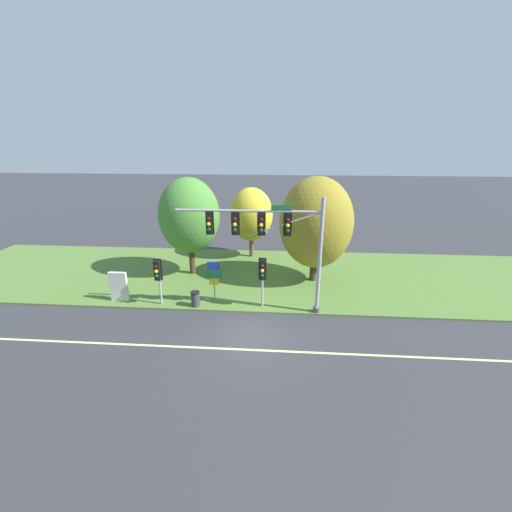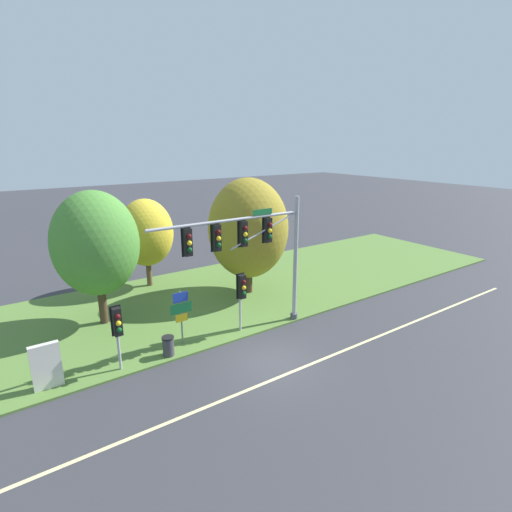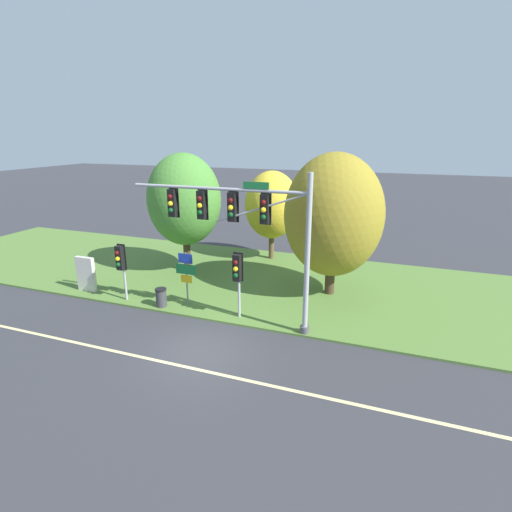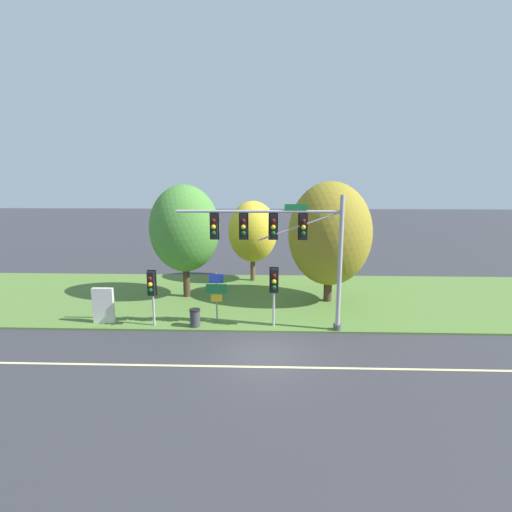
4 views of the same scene
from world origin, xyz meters
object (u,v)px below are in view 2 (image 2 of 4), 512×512
(pedestrian_signal_further_along, at_px, (117,325))
(tree_behind_signpost, at_px, (248,229))
(tree_left_of_mast, at_px, (146,233))
(tree_nearest_road, at_px, (96,244))
(info_kiosk, at_px, (46,366))
(route_sign_post, at_px, (181,310))
(trash_bin, at_px, (168,346))
(pedestrian_signal_near_kerb, at_px, (242,290))
(traffic_signal_mast, at_px, (253,244))

(pedestrian_signal_further_along, bearing_deg, tree_behind_signpost, 25.88)
(tree_left_of_mast, bearing_deg, tree_nearest_road, -134.28)
(pedestrian_signal_further_along, bearing_deg, info_kiosk, 170.80)
(tree_behind_signpost, bearing_deg, route_sign_post, -149.04)
(trash_bin, bearing_deg, tree_behind_signpost, 31.63)
(pedestrian_signal_near_kerb, distance_m, info_kiosk, 9.07)
(traffic_signal_mast, relative_size, route_sign_post, 3.08)
(traffic_signal_mast, bearing_deg, tree_left_of_mast, 101.28)
(trash_bin, bearing_deg, route_sign_post, 35.56)
(traffic_signal_mast, bearing_deg, trash_bin, 177.14)
(info_kiosk, xyz_separation_m, trash_bin, (4.91, -0.37, -0.47))
(traffic_signal_mast, relative_size, pedestrian_signal_further_along, 2.76)
(route_sign_post, bearing_deg, tree_behind_signpost, 30.96)
(route_sign_post, xyz_separation_m, tree_left_of_mast, (1.56, 8.70, 1.94))
(tree_left_of_mast, relative_size, tree_behind_signpost, 0.80)
(pedestrian_signal_near_kerb, relative_size, route_sign_post, 1.18)
(traffic_signal_mast, distance_m, tree_behind_signpost, 5.66)
(route_sign_post, distance_m, tree_behind_signpost, 7.89)
(route_sign_post, xyz_separation_m, tree_behind_signpost, (6.42, 3.85, 2.50))
(tree_nearest_road, xyz_separation_m, tree_left_of_mast, (4.10, 4.20, -0.75))
(pedestrian_signal_near_kerb, bearing_deg, pedestrian_signal_further_along, -178.59)
(tree_behind_signpost, bearing_deg, tree_nearest_road, 175.86)
(pedestrian_signal_further_along, distance_m, tree_nearest_road, 5.81)
(pedestrian_signal_near_kerb, relative_size, tree_nearest_road, 0.44)
(tree_nearest_road, bearing_deg, tree_left_of_mast, 45.72)
(traffic_signal_mast, distance_m, pedestrian_signal_further_along, 7.15)
(route_sign_post, bearing_deg, trash_bin, -144.44)
(traffic_signal_mast, height_order, pedestrian_signal_further_along, traffic_signal_mast)
(pedestrian_signal_near_kerb, height_order, info_kiosk, pedestrian_signal_near_kerb)
(tree_left_of_mast, bearing_deg, pedestrian_signal_near_kerb, -81.13)
(pedestrian_signal_further_along, bearing_deg, tree_left_of_mast, 63.45)
(pedestrian_signal_near_kerb, distance_m, tree_left_of_mast, 9.57)
(route_sign_post, height_order, tree_behind_signpost, tree_behind_signpost)
(traffic_signal_mast, xyz_separation_m, tree_behind_signpost, (2.93, 4.82, -0.46))
(pedestrian_signal_near_kerb, height_order, route_sign_post, pedestrian_signal_near_kerb)
(info_kiosk, bearing_deg, tree_behind_signpost, 18.83)
(info_kiosk, bearing_deg, pedestrian_signal_further_along, -9.20)
(traffic_signal_mast, relative_size, tree_left_of_mast, 1.39)
(trash_bin, bearing_deg, pedestrian_signal_near_kerb, 1.15)
(tree_left_of_mast, xyz_separation_m, trash_bin, (-2.60, -9.44, -3.18))
(pedestrian_signal_further_along, bearing_deg, route_sign_post, 14.29)
(tree_behind_signpost, xyz_separation_m, info_kiosk, (-12.36, -4.22, -3.26))
(info_kiosk, bearing_deg, tree_nearest_road, 54.99)
(pedestrian_signal_near_kerb, distance_m, tree_nearest_road, 7.87)
(traffic_signal_mast, xyz_separation_m, info_kiosk, (-9.43, 0.60, -3.72))
(traffic_signal_mast, xyz_separation_m, pedestrian_signal_further_along, (-6.68, 0.15, -2.53))
(route_sign_post, bearing_deg, pedestrian_signal_near_kerb, -12.36)
(pedestrian_signal_further_along, distance_m, tree_left_of_mast, 10.74)
(pedestrian_signal_near_kerb, height_order, pedestrian_signal_further_along, pedestrian_signal_near_kerb)
(tree_nearest_road, relative_size, info_kiosk, 3.76)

